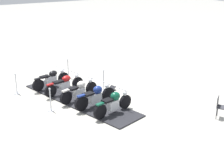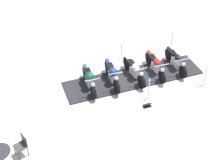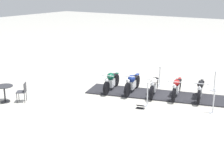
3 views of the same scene
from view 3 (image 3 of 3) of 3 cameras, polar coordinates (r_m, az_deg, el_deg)
ground_plane at (r=15.84m, az=7.32°, el=-2.62°), size 80.00×80.00×0.00m
display_platform at (r=15.83m, az=7.33°, el=-2.52°), size 6.67×3.24×0.06m
motorcycle_forest at (r=16.15m, az=-0.13°, el=-0.17°), size 0.75×2.02×0.91m
motorcycle_navy at (r=15.86m, az=3.55°, el=-0.51°), size 0.69×2.13×0.96m
motorcycle_cream at (r=15.66m, az=7.37°, el=-0.96°), size 0.88×2.11×0.91m
motorcycle_maroon at (r=15.51m, az=11.25°, el=-1.24°), size 0.78×2.15×0.90m
motorcycle_black at (r=15.44m, az=15.20°, el=-1.61°), size 0.83×2.07×0.90m
stanchion_right_rear at (r=14.01m, az=17.33°, el=-4.14°), size 0.30×0.30×1.08m
stanchion_right_mid at (r=14.25m, az=6.20°, el=-3.12°), size 0.30×0.30×1.10m
stanchion_left_mid at (r=17.22m, az=8.34°, el=0.13°), size 0.30×0.30×1.05m
stanchion_left_rear at (r=17.04m, az=17.50°, el=-0.82°), size 0.35×0.35×1.02m
info_placard at (r=14.05m, az=5.00°, el=-4.76°), size 0.41×0.30×0.20m
cafe_table at (r=15.37m, az=-18.36°, el=-1.65°), size 0.78×0.78×0.77m
cafe_chair_near_table at (r=15.17m, az=-15.38°, el=-1.82°), size 0.56×0.56×0.90m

